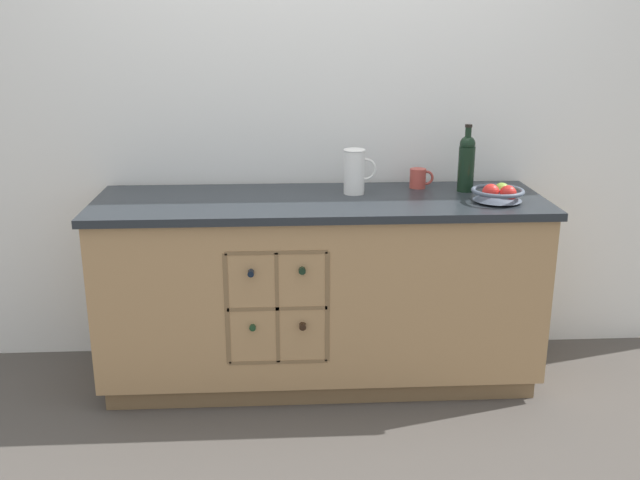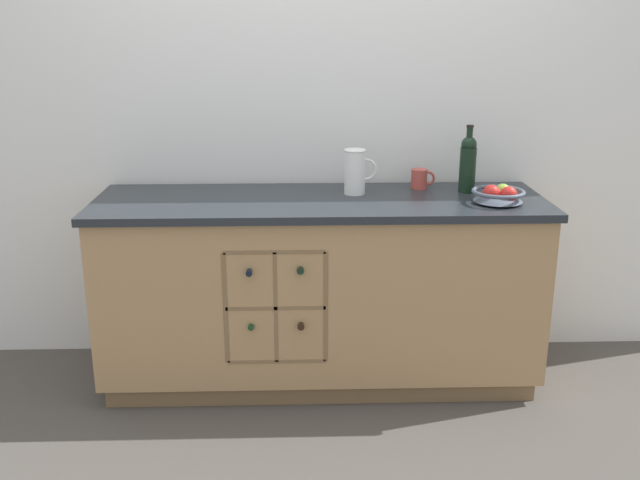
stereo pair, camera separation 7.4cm
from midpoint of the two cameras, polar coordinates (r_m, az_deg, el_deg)
ground_plane at (r=3.53m, az=0.61°, el=-10.81°), size 14.00×14.00×0.00m
back_wall at (r=3.50m, az=0.42°, el=10.93°), size 4.40×0.06×2.55m
kitchen_island at (r=3.34m, az=0.60°, el=-3.97°), size 2.03×0.65×0.89m
fruit_bowl at (r=3.23m, az=14.75°, el=3.56°), size 0.23×0.23×0.08m
white_pitcher at (r=3.28m, az=3.49°, el=5.55°), size 0.15×0.10×0.21m
ceramic_mug at (r=3.44m, az=8.61°, el=4.87°), size 0.11×0.08×0.09m
standing_wine_bottle at (r=3.39m, az=12.36°, el=6.09°), size 0.08×0.08×0.31m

